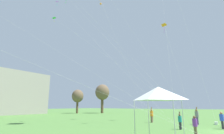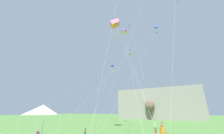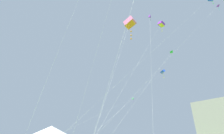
{
  "view_description": "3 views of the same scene",
  "coord_description": "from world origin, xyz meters",
  "px_view_note": "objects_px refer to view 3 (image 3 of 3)",
  "views": [
    {
      "loc": [
        -19.15,
        -0.2,
        2.28
      ],
      "look_at": [
        -1.7,
        10.9,
        6.87
      ],
      "focal_mm": 28.0,
      "sensor_mm": 36.0,
      "label": 1
    },
    {
      "loc": [
        6.85,
        -5.52,
        3.05
      ],
      "look_at": [
        -0.46,
        8.99,
        8.76
      ],
      "focal_mm": 20.0,
      "sensor_mm": 36.0,
      "label": 2
    },
    {
      "loc": [
        13.72,
        1.05,
        2.88
      ],
      "look_at": [
        -3.16,
        10.26,
        11.39
      ],
      "focal_mm": 24.0,
      "sensor_mm": 36.0,
      "label": 3
    }
  ],
  "objects_px": {
    "festival_tent": "(51,130)",
    "kite_purple_box_4": "(161,24)",
    "kite_pink_box_1": "(130,23)",
    "kite_green_diamond_2": "(133,98)",
    "kite_purple_diamond_9": "(150,16)",
    "kite_purple_delta_7": "(216,8)",
    "kite_blue_box_0": "(163,72)",
    "kite_green_delta_6": "(171,53)"
  },
  "relations": [
    {
      "from": "kite_green_delta_6",
      "to": "kite_pink_box_1",
      "type": "bearing_deg",
      "value": -90.0
    },
    {
      "from": "festival_tent",
      "to": "kite_purple_box_4",
      "type": "relative_size",
      "value": 0.15
    },
    {
      "from": "kite_blue_box_0",
      "to": "festival_tent",
      "type": "bearing_deg",
      "value": -81.76
    },
    {
      "from": "kite_purple_diamond_9",
      "to": "kite_purple_delta_7",
      "type": "bearing_deg",
      "value": 75.51
    },
    {
      "from": "kite_purple_delta_7",
      "to": "kite_purple_diamond_9",
      "type": "xyz_separation_m",
      "value": [
        -3.65,
        -14.12,
        -5.31
      ]
    },
    {
      "from": "kite_pink_box_1",
      "to": "kite_purple_delta_7",
      "type": "bearing_deg",
      "value": 69.67
    },
    {
      "from": "kite_pink_box_1",
      "to": "kite_purple_diamond_9",
      "type": "xyz_separation_m",
      "value": [
        2.37,
        2.13,
        0.47
      ]
    },
    {
      "from": "kite_pink_box_1",
      "to": "kite_green_delta_6",
      "type": "xyz_separation_m",
      "value": [
        0.0,
        8.55,
        -3.29
      ]
    },
    {
      "from": "festival_tent",
      "to": "kite_green_delta_6",
      "type": "bearing_deg",
      "value": 75.2
    },
    {
      "from": "festival_tent",
      "to": "kite_green_delta_6",
      "type": "height_order",
      "value": "kite_green_delta_6"
    },
    {
      "from": "kite_blue_box_0",
      "to": "kite_purple_delta_7",
      "type": "height_order",
      "value": "kite_purple_delta_7"
    },
    {
      "from": "kite_purple_box_4",
      "to": "kite_purple_diamond_9",
      "type": "distance_m",
      "value": 9.29
    },
    {
      "from": "kite_green_diamond_2",
      "to": "festival_tent",
      "type": "bearing_deg",
      "value": -61.86
    },
    {
      "from": "kite_green_delta_6",
      "to": "kite_blue_box_0",
      "type": "bearing_deg",
      "value": 140.9
    },
    {
      "from": "kite_purple_diamond_9",
      "to": "kite_purple_box_4",
      "type": "bearing_deg",
      "value": 118.8
    },
    {
      "from": "festival_tent",
      "to": "kite_pink_box_1",
      "type": "distance_m",
      "value": 18.88
    },
    {
      "from": "kite_blue_box_0",
      "to": "kite_pink_box_1",
      "type": "xyz_separation_m",
      "value": [
        8.1,
        -15.13,
        2.7
      ]
    },
    {
      "from": "kite_green_delta_6",
      "to": "kite_purple_delta_7",
      "type": "xyz_separation_m",
      "value": [
        6.02,
        7.7,
        9.08
      ]
    },
    {
      "from": "kite_purple_box_4",
      "to": "kite_pink_box_1",
      "type": "bearing_deg",
      "value": -80.22
    },
    {
      "from": "kite_blue_box_0",
      "to": "kite_purple_diamond_9",
      "type": "relative_size",
      "value": 1.26
    },
    {
      "from": "kite_blue_box_0",
      "to": "kite_purple_diamond_9",
      "type": "height_order",
      "value": "kite_purple_diamond_9"
    },
    {
      "from": "kite_pink_box_1",
      "to": "kite_purple_diamond_9",
      "type": "height_order",
      "value": "kite_purple_diamond_9"
    },
    {
      "from": "festival_tent",
      "to": "kite_green_diamond_2",
      "type": "bearing_deg",
      "value": 118.14
    },
    {
      "from": "kite_pink_box_1",
      "to": "kite_purple_box_4",
      "type": "height_order",
      "value": "kite_purple_box_4"
    },
    {
      "from": "kite_blue_box_0",
      "to": "kite_purple_box_4",
      "type": "height_order",
      "value": "kite_purple_box_4"
    },
    {
      "from": "festival_tent",
      "to": "kite_purple_box_4",
      "type": "xyz_separation_m",
      "value": [
        3.0,
        18.3,
        20.67
      ]
    },
    {
      "from": "kite_blue_box_0",
      "to": "kite_green_delta_6",
      "type": "bearing_deg",
      "value": -39.1
    },
    {
      "from": "kite_green_diamond_2",
      "to": "kite_purple_diamond_9",
      "type": "relative_size",
      "value": 1.24
    },
    {
      "from": "kite_green_diamond_2",
      "to": "kite_purple_delta_7",
      "type": "bearing_deg",
      "value": 14.04
    },
    {
      "from": "kite_purple_box_4",
      "to": "kite_purple_delta_7",
      "type": "distance_m",
      "value": 10.33
    },
    {
      "from": "kite_pink_box_1",
      "to": "kite_green_delta_6",
      "type": "bearing_deg",
      "value": 90.0
    },
    {
      "from": "kite_green_diamond_2",
      "to": "kite_blue_box_0",
      "type": "bearing_deg",
      "value": 30.47
    },
    {
      "from": "kite_purple_diamond_9",
      "to": "kite_pink_box_1",
      "type": "bearing_deg",
      "value": -138.13
    },
    {
      "from": "kite_blue_box_0",
      "to": "kite_green_delta_6",
      "type": "distance_m",
      "value": 10.45
    },
    {
      "from": "kite_blue_box_0",
      "to": "kite_pink_box_1",
      "type": "height_order",
      "value": "kite_pink_box_1"
    },
    {
      "from": "kite_pink_box_1",
      "to": "kite_purple_box_4",
      "type": "distance_m",
      "value": 10.61
    },
    {
      "from": "kite_blue_box_0",
      "to": "kite_purple_diamond_9",
      "type": "xyz_separation_m",
      "value": [
        10.47,
        -13.01,
        3.17
      ]
    },
    {
      "from": "kite_pink_box_1",
      "to": "kite_green_delta_6",
      "type": "distance_m",
      "value": 9.16
    },
    {
      "from": "festival_tent",
      "to": "kite_pink_box_1",
      "type": "height_order",
      "value": "kite_pink_box_1"
    },
    {
      "from": "kite_purple_diamond_9",
      "to": "kite_green_delta_6",
      "type": "bearing_deg",
      "value": 110.27
    },
    {
      "from": "kite_pink_box_1",
      "to": "kite_blue_box_0",
      "type": "bearing_deg",
      "value": 118.15
    },
    {
      "from": "kite_blue_box_0",
      "to": "kite_green_diamond_2",
      "type": "xyz_separation_m",
      "value": [
        -7.13,
        -4.2,
        -5.56
      ]
    }
  ]
}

